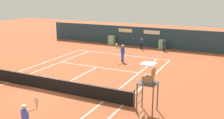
% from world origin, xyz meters
% --- Properties ---
extents(ground_plane, '(80.00, 80.00, 0.01)m').
position_xyz_m(ground_plane, '(-0.00, 0.58, 0.00)').
color(ground_plane, '#A8512D').
extents(tennis_net, '(12.10, 0.10, 1.07)m').
position_xyz_m(tennis_net, '(0.00, 0.00, 0.51)').
color(tennis_net, '#4C4C51').
rests_on(tennis_net, ground_plane).
extents(sponsor_back_wall, '(25.00, 1.02, 2.40)m').
position_xyz_m(sponsor_back_wall, '(-0.01, 16.96, 1.15)').
color(sponsor_back_wall, '#233D4C').
rests_on(sponsor_back_wall, ground_plane).
extents(umpire_chair, '(1.00, 1.00, 2.80)m').
position_xyz_m(umpire_chair, '(6.86, -0.22, 1.82)').
color(umpire_chair, '#47474C').
rests_on(umpire_chair, ground_plane).
extents(player_on_baseline, '(0.85, 0.64, 1.86)m').
position_xyz_m(player_on_baseline, '(1.27, 9.15, 0.99)').
color(player_on_baseline, blue).
rests_on(player_on_baseline, ground_plane).
extents(player_near_side, '(0.74, 0.63, 1.77)m').
position_xyz_m(player_near_side, '(2.58, -5.01, 0.93)').
color(player_near_side, blue).
rests_on(player_near_side, ground_plane).
extents(ball_kid_right_post, '(0.43, 0.20, 1.29)m').
position_xyz_m(ball_kid_right_post, '(0.99, 15.54, 0.74)').
color(ball_kid_right_post, black).
rests_on(ball_kid_right_post, ground_plane).
extents(ball_kid_left_post, '(0.44, 0.22, 1.34)m').
position_xyz_m(ball_kid_left_post, '(3.67, 15.54, 0.77)').
color(ball_kid_left_post, black).
rests_on(ball_kid_left_post, ground_plane).
extents(tennis_ball_near_service_line, '(0.07, 0.07, 0.07)m').
position_xyz_m(tennis_ball_near_service_line, '(-0.89, 5.60, 0.03)').
color(tennis_ball_near_service_line, '#CCE033').
rests_on(tennis_ball_near_service_line, ground_plane).
extents(tennis_ball_mid_court, '(0.07, 0.07, 0.07)m').
position_xyz_m(tennis_ball_mid_court, '(2.12, 5.03, 0.03)').
color(tennis_ball_mid_court, '#CCE033').
rests_on(tennis_ball_mid_court, ground_plane).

